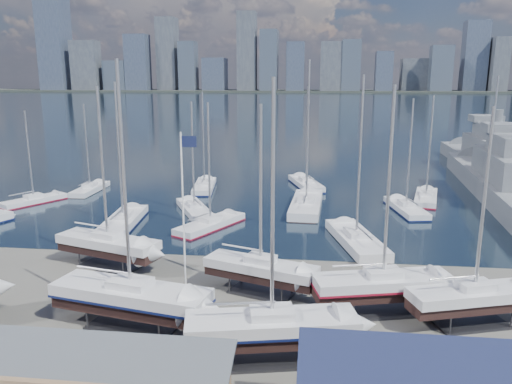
# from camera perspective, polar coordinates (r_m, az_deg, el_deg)

# --- Properties ---
(ground) EXTENTS (1400.00, 1400.00, 0.00)m
(ground) POSITION_cam_1_polar(r_m,az_deg,el_deg) (37.88, -8.90, -12.44)
(ground) COLOR #605E59
(ground) RESTS_ON ground
(water) EXTENTS (1400.00, 600.00, 0.40)m
(water) POSITION_cam_1_polar(r_m,az_deg,el_deg) (343.41, 5.24, 10.11)
(water) COLOR #182B38
(water) RESTS_ON ground
(far_shore) EXTENTS (1400.00, 80.00, 2.20)m
(far_shore) POSITION_cam_1_polar(r_m,az_deg,el_deg) (603.16, 5.98, 11.38)
(far_shore) COLOR #2D332D
(far_shore) RESTS_ON ground
(skyline) EXTENTS (639.14, 43.80, 107.69)m
(skyline) POSITION_cam_1_polar(r_m,az_deg,el_deg) (597.35, 5.28, 15.03)
(skyline) COLOR #475166
(skyline) RESTS_ON far_shore
(sailboat_cradle_2) EXTENTS (9.82, 5.43, 15.49)m
(sailboat_cradle_2) POSITION_cam_1_polar(r_m,az_deg,el_deg) (45.20, -16.56, -5.79)
(sailboat_cradle_2) COLOR #2D2D33
(sailboat_cradle_2) RESTS_ON ground
(sailboat_cradle_3) EXTENTS (11.11, 5.11, 17.23)m
(sailboat_cradle_3) POSITION_cam_1_polar(r_m,az_deg,el_deg) (34.25, -14.09, -11.59)
(sailboat_cradle_3) COLOR #2D2D33
(sailboat_cradle_3) RESTS_ON ground
(sailboat_cradle_4) EXTENTS (9.02, 5.23, 14.35)m
(sailboat_cradle_4) POSITION_cam_1_polar(r_m,az_deg,el_deg) (38.15, 0.53, -8.83)
(sailboat_cradle_4) COLOR #2D2D33
(sailboat_cradle_4) RESTS_ON ground
(sailboat_cradle_5) EXTENTS (10.38, 4.85, 16.18)m
(sailboat_cradle_5) POSITION_cam_1_polar(r_m,az_deg,el_deg) (29.74, 1.81, -15.26)
(sailboat_cradle_5) COLOR #2D2D33
(sailboat_cradle_5) RESTS_ON ground
(sailboat_cradle_6) EXTENTS (10.08, 5.03, 15.72)m
(sailboat_cradle_6) POSITION_cam_1_polar(r_m,az_deg,el_deg) (36.34, 14.28, -10.28)
(sailboat_cradle_6) COLOR #2D2D33
(sailboat_cradle_6) RESTS_ON ground
(sailboat_cradle_7) EXTENTS (9.11, 5.00, 14.46)m
(sailboat_cradle_7) POSITION_cam_1_polar(r_m,az_deg,el_deg) (36.54, 23.65, -10.97)
(sailboat_cradle_7) COLOR #2D2D33
(sailboat_cradle_7) RESTS_ON ground
(sailboat_moored_1) EXTENTS (6.31, 8.53, 12.69)m
(sailboat_moored_1) POSITION_cam_1_polar(r_m,az_deg,el_deg) (71.66, -24.05, -0.99)
(sailboat_moored_1) COLOR black
(sailboat_moored_1) RESTS_ON water
(sailboat_moored_2) EXTENTS (2.50, 8.74, 13.18)m
(sailboat_moored_2) POSITION_cam_1_polar(r_m,az_deg,el_deg) (75.97, -18.43, 0.22)
(sailboat_moored_2) COLOR black
(sailboat_moored_2) RESTS_ON water
(sailboat_moored_3) EXTENTS (4.13, 11.27, 16.48)m
(sailboat_moored_3) POSITION_cam_1_polar(r_m,az_deg,el_deg) (57.76, -14.92, -3.43)
(sailboat_moored_3) COLOR black
(sailboat_moored_3) RESTS_ON water
(sailboat_moored_4) EXTENTS (6.52, 9.50, 14.07)m
(sailboat_moored_4) POSITION_cam_1_polar(r_m,az_deg,el_deg) (61.58, -7.06, -2.07)
(sailboat_moored_4) COLOR black
(sailboat_moored_4) RESTS_ON water
(sailboat_moored_5) EXTENTS (3.99, 10.24, 14.92)m
(sailboat_moored_5) POSITION_cam_1_polar(r_m,az_deg,el_deg) (74.13, -5.91, 0.51)
(sailboat_moored_5) COLOR black
(sailboat_moored_5) RESTS_ON water
(sailboat_moored_6) EXTENTS (6.78, 9.70, 14.27)m
(sailboat_moored_6) POSITION_cam_1_polar(r_m,az_deg,el_deg) (55.05, -5.24, -3.85)
(sailboat_moored_6) COLOR black
(sailboat_moored_6) RESTS_ON water
(sailboat_moored_7) EXTENTS (4.15, 12.81, 19.10)m
(sailboat_moored_7) POSITION_cam_1_polar(r_m,az_deg,el_deg) (62.80, 5.75, -1.73)
(sailboat_moored_7) COLOR black
(sailboat_moored_7) RESTS_ON water
(sailboat_moored_8) EXTENTS (5.89, 10.86, 15.65)m
(sailboat_moored_8) POSITION_cam_1_polar(r_m,az_deg,el_deg) (75.98, 5.72, 0.82)
(sailboat_moored_8) COLOR black
(sailboat_moored_8) RESTS_ON water
(sailboat_moored_9) EXTENTS (5.86, 11.83, 17.21)m
(sailboat_moored_9) POSITION_cam_1_polar(r_m,az_deg,el_deg) (50.48, 11.36, -5.59)
(sailboat_moored_9) COLOR black
(sailboat_moored_9) RESTS_ON water
(sailboat_moored_10) EXTENTS (4.36, 10.00, 14.46)m
(sailboat_moored_10) POSITION_cam_1_polar(r_m,az_deg,el_deg) (64.23, 16.76, -1.92)
(sailboat_moored_10) COLOR black
(sailboat_moored_10) RESTS_ON water
(sailboat_moored_11) EXTENTS (4.92, 10.14, 14.61)m
(sailboat_moored_11) POSITION_cam_1_polar(r_m,az_deg,el_deg) (70.61, 18.84, -0.75)
(sailboat_moored_11) COLOR black
(sailboat_moored_11) RESTS_ON water
(naval_ship_east) EXTENTS (12.49, 51.01, 18.54)m
(naval_ship_east) POSITION_cam_1_polar(r_m,az_deg,el_deg) (75.65, 26.94, 0.47)
(naval_ship_east) COLOR slate
(naval_ship_east) RESTS_ON water
(naval_ship_west) EXTENTS (8.79, 45.91, 18.11)m
(naval_ship_west) POSITION_cam_1_polar(r_m,az_deg,el_deg) (96.53, 25.09, 3.06)
(naval_ship_west) COLOR slate
(naval_ship_west) RESTS_ON water
(car_b) EXTENTS (4.38, 2.15, 1.38)m
(car_b) POSITION_cam_1_polar(r_m,az_deg,el_deg) (29.79, -17.01, -18.89)
(car_b) COLOR gray
(car_b) RESTS_ON ground
(flagpole) EXTENTS (1.11, 0.12, 12.64)m
(flagpole) POSITION_cam_1_polar(r_m,az_deg,el_deg) (34.40, -8.17, -2.04)
(flagpole) COLOR white
(flagpole) RESTS_ON ground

